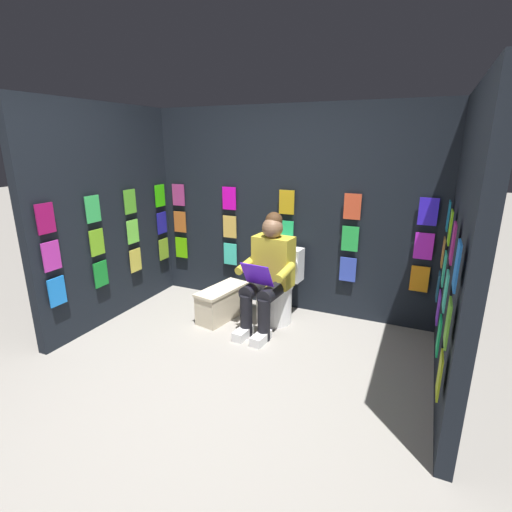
% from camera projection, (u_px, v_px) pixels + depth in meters
% --- Properties ---
extents(ground_plane, '(30.00, 30.00, 0.00)m').
position_uv_depth(ground_plane, '(197.00, 403.00, 2.84)').
color(ground_plane, gray).
extents(display_wall_back, '(3.31, 0.14, 2.23)m').
position_uv_depth(display_wall_back, '(289.00, 211.00, 4.24)').
color(display_wall_back, black).
rests_on(display_wall_back, ground).
extents(display_wall_left, '(0.14, 1.92, 2.23)m').
position_uv_depth(display_wall_left, '(462.00, 251.00, 2.71)').
color(display_wall_left, black).
rests_on(display_wall_left, ground).
extents(display_wall_right, '(0.14, 1.92, 2.23)m').
position_uv_depth(display_wall_right, '(108.00, 216.00, 4.01)').
color(display_wall_right, black).
rests_on(display_wall_right, ground).
extents(toilet, '(0.43, 0.57, 0.77)m').
position_uv_depth(toilet, '(277.00, 290.00, 4.11)').
color(toilet, white).
rests_on(toilet, ground).
extents(person_reading, '(0.55, 0.71, 1.19)m').
position_uv_depth(person_reading, '(268.00, 272.00, 3.84)').
color(person_reading, gold).
rests_on(person_reading, ground).
extents(comic_longbox_near, '(0.38, 0.67, 0.35)m').
position_uv_depth(comic_longbox_near, '(222.00, 303.00, 4.17)').
color(comic_longbox_near, beige).
rests_on(comic_longbox_near, ground).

